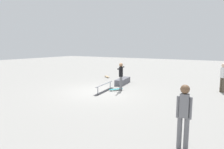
{
  "coord_description": "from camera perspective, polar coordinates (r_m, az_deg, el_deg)",
  "views": [
    {
      "loc": [
        9.04,
        6.29,
        2.53
      ],
      "look_at": [
        -0.11,
        0.7,
        1.0
      ],
      "focal_mm": 32.01,
      "sensor_mm": 36.0,
      "label": 1
    }
  ],
  "objects": [
    {
      "name": "ground_plane",
      "position": [
        11.3,
        -3.31,
        -4.83
      ],
      "size": [
        60.0,
        60.0,
        0.0
      ],
      "primitive_type": "plane",
      "color": "gray"
    },
    {
      "name": "grind_rail",
      "position": [
        11.23,
        -2.18,
        -3.9
      ],
      "size": [
        2.21,
        0.55,
        0.44
      ],
      "rotation": [
        0.0,
        0.0,
        0.14
      ],
      "color": "black",
      "rests_on": "ground_plane"
    },
    {
      "name": "skate_ledge",
      "position": [
        13.43,
        3.08,
        -1.92
      ],
      "size": [
        1.87,
        0.8,
        0.38
      ],
      "primitive_type": "cube",
      "rotation": [
        0.0,
        0.0,
        0.16
      ],
      "color": "#595960",
      "rests_on": "ground_plane"
    },
    {
      "name": "skater_main",
      "position": [
        11.4,
        2.56,
        0.01
      ],
      "size": [
        1.26,
        0.38,
        1.59
      ],
      "rotation": [
        0.0,
        0.0,
        3.38
      ],
      "color": "slate",
      "rests_on": "ground_plane"
    },
    {
      "name": "skateboard_main",
      "position": [
        11.49,
        1.15,
        -4.22
      ],
      "size": [
        0.78,
        0.59,
        0.09
      ],
      "rotation": [
        0.0,
        0.0,
        2.58
      ],
      "color": "teal",
      "rests_on": "ground_plane"
    },
    {
      "name": "bystander_grey_shirt",
      "position": [
        5.23,
        19.83,
        -10.33
      ],
      "size": [
        0.22,
        0.37,
        1.62
      ],
      "rotation": [
        0.0,
        0.0,
        1.68
      ],
      "color": "slate",
      "rests_on": "ground_plane"
    },
    {
      "name": "bystander_white_shirt",
      "position": [
        12.47,
        29.1,
        -0.4
      ],
      "size": [
        0.29,
        0.32,
        1.6
      ],
      "rotation": [
        0.0,
        0.0,
        0.87
      ],
      "color": "brown",
      "rests_on": "ground_plane"
    },
    {
      "name": "loose_skateboard_natural",
      "position": [
        16.26,
        -1.46,
        -0.58
      ],
      "size": [
        0.67,
        0.74,
        0.09
      ],
      "rotation": [
        0.0,
        0.0,
        0.87
      ],
      "color": "tan",
      "rests_on": "ground_plane"
    }
  ]
}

